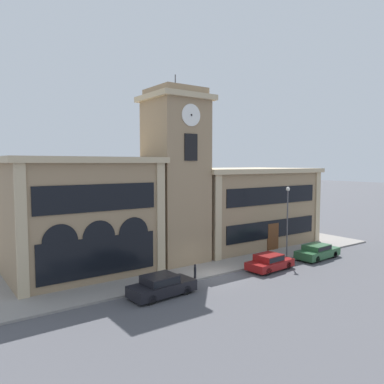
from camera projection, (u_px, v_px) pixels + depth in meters
ground_plane at (215, 277)px, 28.67m from camera, size 300.00×300.00×0.00m
sidewalk_kerb at (165, 256)px, 34.62m from camera, size 42.75×14.69×0.15m
clock_tower at (176, 176)px, 32.57m from camera, size 5.22×5.22×16.25m
town_hall_left_wing at (77, 214)px, 30.11m from camera, size 11.52×10.12×9.16m
town_hall_right_wing at (240, 206)px, 40.60m from camera, size 15.52×10.12×8.16m
parked_car_near at (161, 285)px, 24.47m from camera, size 4.57×2.19×1.41m
parked_car_mid at (269, 262)px, 30.44m from camera, size 4.24×2.16×1.32m
parked_car_far at (317, 251)px, 34.12m from camera, size 4.80×2.21×1.32m
street_lamp at (287, 212)px, 33.74m from camera, size 0.36×0.36×6.41m
bollard at (195, 271)px, 27.79m from camera, size 0.18×0.18×1.06m
fire_hydrant at (305, 249)px, 35.62m from camera, size 0.22×0.22×0.87m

